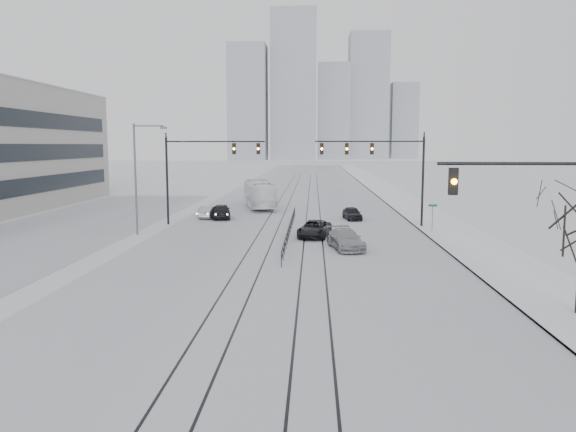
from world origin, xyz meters
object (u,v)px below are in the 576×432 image
object	(u,v)px
sedan_sb_outer	(209,212)
box_truck	(259,194)
traffic_mast_near	(557,220)
sedan_nb_front	(315,229)
sedan_nb_right	(346,240)
sedan_sb_inner	(221,211)
sedan_nb_far	(352,213)

from	to	relation	value
sedan_sb_outer	box_truck	world-z (taller)	box_truck
traffic_mast_near	sedan_nb_front	world-z (taller)	traffic_mast_near
sedan_nb_right	sedan_sb_inner	bearing A→B (deg)	113.49
sedan_nb_right	sedan_nb_far	bearing A→B (deg)	72.51
box_truck	sedan_sb_inner	bearing A→B (deg)	62.35
sedan_sb_inner	sedan_nb_far	xyz separation A→B (m)	(12.96, -0.16, -0.13)
traffic_mast_near	sedan_nb_right	world-z (taller)	traffic_mast_near
traffic_mast_near	sedan_nb_far	world-z (taller)	traffic_mast_near
traffic_mast_near	sedan_sb_outer	bearing A→B (deg)	119.23
traffic_mast_near	sedan_nb_far	size ratio (longest dim) A/B	1.91
sedan_nb_far	box_truck	size ratio (longest dim) A/B	0.33
sedan_nb_front	sedan_nb_far	world-z (taller)	sedan_nb_front
sedan_sb_inner	sedan_nb_far	size ratio (longest dim) A/B	1.20
sedan_nb_front	sedan_nb_far	distance (m)	11.38
sedan_sb_inner	box_truck	world-z (taller)	box_truck
box_truck	sedan_nb_right	bearing A→B (deg)	96.58
sedan_nb_right	sedan_nb_front	bearing A→B (deg)	100.99
sedan_sb_outer	sedan_nb_front	xyz separation A→B (m)	(10.53, -11.21, 0.04)
sedan_nb_front	box_truck	xyz separation A→B (m)	(-6.41, 20.86, 0.92)
sedan_nb_front	sedan_nb_right	xyz separation A→B (m)	(2.17, -5.12, 0.03)
sedan_nb_front	box_truck	distance (m)	21.84
traffic_mast_near	sedan_sb_inner	world-z (taller)	traffic_mast_near
sedan_sb_inner	sedan_nb_front	bearing A→B (deg)	120.46
traffic_mast_near	sedan_sb_inner	xyz separation A→B (m)	(-18.04, 34.23, -3.81)
sedan_nb_front	sedan_nb_right	size ratio (longest dim) A/B	0.99
sedan_sb_outer	box_truck	distance (m)	10.53
sedan_sb_inner	box_truck	distance (m)	10.37
sedan_sb_inner	sedan_sb_outer	xyz separation A→B (m)	(-1.27, 0.29, -0.14)
sedan_sb_inner	sedan_nb_front	distance (m)	14.32
sedan_sb_inner	traffic_mast_near	bearing A→B (deg)	107.98
sedan_nb_right	box_truck	world-z (taller)	box_truck
sedan_sb_outer	sedan_nb_front	size ratio (longest dim) A/B	0.79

